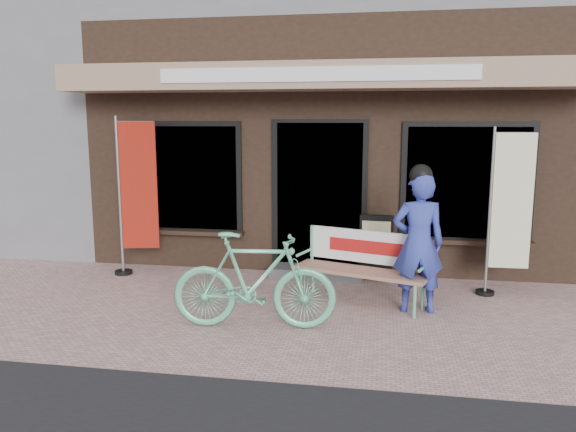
% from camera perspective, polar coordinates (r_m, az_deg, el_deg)
% --- Properties ---
extents(ground, '(70.00, 70.00, 0.00)m').
position_cam_1_polar(ground, '(6.31, 1.01, -10.58)').
color(ground, '#BE9691').
rests_on(ground, ground).
extents(storefront, '(7.00, 6.77, 6.00)m').
position_cam_1_polar(storefront, '(10.88, 5.14, 13.94)').
color(storefront, black).
rests_on(storefront, ground).
extents(bench, '(1.65, 0.88, 0.87)m').
position_cam_1_polar(bench, '(6.84, 7.65, -4.58)').
color(bench, '#62BF94').
rests_on(bench, ground).
extents(person, '(0.63, 0.45, 1.71)m').
position_cam_1_polar(person, '(6.55, 13.10, -2.42)').
color(person, '#303DA7').
rests_on(person, ground).
extents(bicycle, '(1.77, 0.66, 1.04)m').
position_cam_1_polar(bicycle, '(5.95, -3.44, -6.58)').
color(bicycle, '#62BF94').
rests_on(bicycle, ground).
extents(nobori_red, '(0.67, 0.29, 2.25)m').
position_cam_1_polar(nobori_red, '(8.18, -15.21, 2.16)').
color(nobori_red, gray).
rests_on(nobori_red, ground).
extents(nobori_cream, '(0.62, 0.24, 2.11)m').
position_cam_1_polar(nobori_cream, '(7.44, 21.43, 0.55)').
color(nobori_cream, gray).
rests_on(nobori_cream, ground).
extents(menu_stand, '(0.46, 0.13, 0.91)m').
position_cam_1_polar(menu_stand, '(7.81, 8.94, -3.13)').
color(menu_stand, black).
rests_on(menu_stand, ground).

